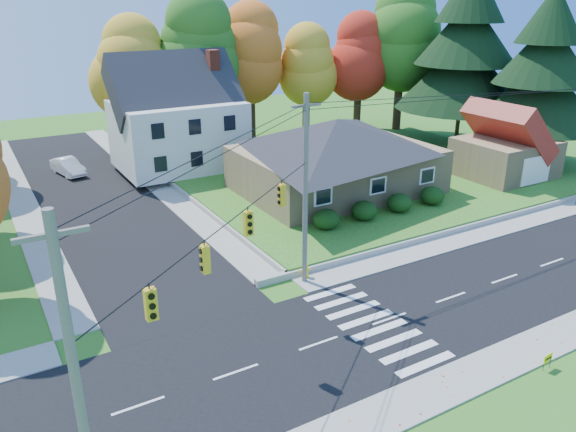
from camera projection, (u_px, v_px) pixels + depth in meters
name	position (u px, v px, depth m)	size (l,w,h in m)	color
ground	(389.00, 319.00, 26.49)	(120.00, 120.00, 0.00)	#3D7923
road_main	(389.00, 319.00, 26.48)	(90.00, 8.00, 0.02)	black
road_cross	(92.00, 193.00, 43.62)	(8.00, 44.00, 0.02)	black
sidewalk_north	(330.00, 276.00, 30.49)	(90.00, 2.00, 0.08)	#9C9A90
sidewalk_south	(471.00, 376.00, 22.45)	(90.00, 2.00, 0.08)	#9C9A90
lawn	(349.00, 167.00, 49.40)	(30.00, 30.00, 0.50)	#3D7923
ranch_house	(336.00, 154.00, 41.93)	(14.60, 10.60, 5.40)	tan
colonial_house	(178.00, 119.00, 47.36)	(10.40, 8.40, 9.60)	silver
garage	(506.00, 147.00, 45.45)	(7.30, 6.30, 4.60)	tan
hedge_row	(382.00, 207.00, 37.48)	(10.70, 1.70, 1.27)	#163A10
traffic_infrastructure	(375.00, 209.00, 25.63)	(38.10, 10.66, 10.00)	#666059
tree_lot_0	(129.00, 68.00, 49.87)	(6.72, 6.72, 12.51)	#3F2A19
tree_lot_1	(196.00, 51.00, 51.41)	(7.84, 7.84, 14.60)	#3F2A19
tree_lot_2	(250.00, 54.00, 55.28)	(7.28, 7.28, 13.56)	#3F2A19
tree_lot_3	(307.00, 66.00, 57.78)	(6.16, 6.16, 11.47)	#3F2A19
tree_lot_4	(360.00, 57.00, 59.56)	(6.72, 6.72, 12.51)	#3F2A19
tree_lot_5	(402.00, 37.00, 59.12)	(8.40, 8.40, 15.64)	#3F2A19
conifer_east_a	(466.00, 51.00, 53.48)	(12.80, 12.80, 16.96)	#3F2A19
conifer_east_b	(544.00, 72.00, 47.92)	(11.20, 11.20, 14.84)	#3F2A19
white_car	(68.00, 167.00, 47.84)	(1.49, 4.27, 1.41)	white
fire_hydrant	(305.00, 271.00, 30.22)	(0.50, 0.39, 0.87)	#FFEF00
yard_sign	(548.00, 359.00, 22.75)	(0.56, 0.08, 0.70)	black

